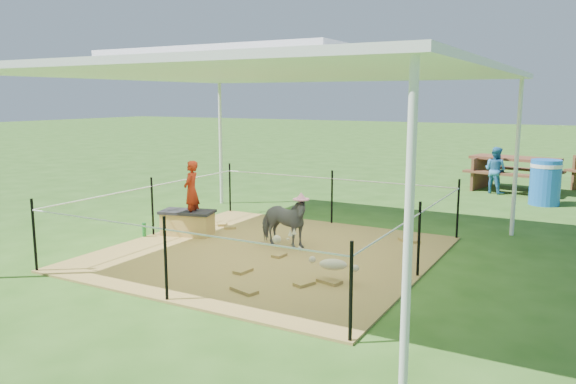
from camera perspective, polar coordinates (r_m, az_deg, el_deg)
The scene contains 14 objects.
ground at distance 8.40m, azimuth -2.00°, elevation -6.33°, with size 90.00×90.00×0.00m, color #2D5919.
hay_patch at distance 8.39m, azimuth -2.00°, elevation -6.23°, with size 4.60×4.60×0.03m, color brown.
canopy_tent at distance 8.08m, azimuth -2.11°, elevation 12.35°, with size 6.30×6.30×2.90m.
rope_fence at distance 8.24m, azimuth -2.02°, elevation -2.03°, with size 4.54×4.54×1.00m.
straw_bale at distance 9.54m, azimuth -10.16°, elevation -3.21°, with size 0.82×0.41×0.37m, color #A3793B.
dark_cloth at distance 9.50m, azimuth -10.20°, elevation -2.00°, with size 0.88×0.46×0.05m, color black.
woman at distance 9.35m, azimuth -9.81°, elevation 0.76°, with size 0.36×0.24×0.99m, color #A1240F.
green_bottle at distance 9.58m, azimuth -14.41°, elevation -3.73°, with size 0.06×0.06×0.23m, color #1B7A2B.
pony at distance 8.61m, azimuth -0.52°, elevation -3.03°, with size 0.42×0.93×0.78m, color #49484D.
pink_hat at distance 8.52m, azimuth -0.52°, elevation -0.10°, with size 0.24×0.24×0.11m, color pink.
foal at distance 7.03m, azimuth 4.61°, elevation -7.11°, with size 0.93×0.51×0.51m, color #C4B18F, non-canonical shape.
trash_barrel at distance 13.31m, azimuth 24.66°, elevation 0.90°, with size 0.63×0.63×0.98m, color blue.
picnic_table_near at distance 15.00m, azimuth 21.98°, elevation 1.71°, with size 2.03×1.47×0.85m, color brown.
distant_person at distance 14.46m, azimuth 20.31°, elevation 2.10°, with size 0.55×0.43×1.13m, color #327FBC.
Camera 1 is at (4.16, -6.92, 2.31)m, focal length 35.00 mm.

